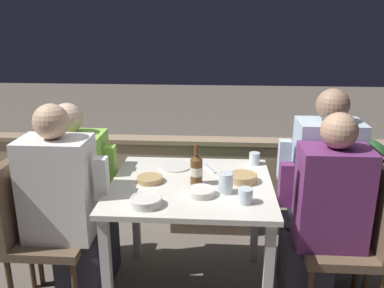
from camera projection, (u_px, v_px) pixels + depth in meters
name	position (u px, v px, depth m)	size (l,w,h in m)	color
parapet_wall	(201.00, 170.00, 3.77)	(9.00, 0.18, 0.62)	tan
dining_table	(191.00, 199.00, 2.40)	(0.94, 0.87, 0.76)	silver
planter_hedge	(215.00, 189.00, 3.35)	(0.70, 0.47, 0.56)	brown
chair_left_near	(33.00, 221.00, 2.33)	(0.43, 0.43, 0.94)	brown
person_white_polo	(67.00, 211.00, 2.29)	(0.48, 0.26, 1.25)	#282833
chair_left_far	(49.00, 196.00, 2.64)	(0.43, 0.43, 0.94)	brown
person_green_blouse	(80.00, 193.00, 2.62)	(0.50, 0.26, 1.19)	#282833
chair_right_near	(359.00, 229.00, 2.23)	(0.43, 0.43, 0.94)	brown
person_purple_stripe	(322.00, 220.00, 2.23)	(0.47, 0.26, 1.22)	#282833
chair_right_far	(350.00, 207.00, 2.49)	(0.43, 0.43, 0.94)	brown
person_blue_shirt	(318.00, 193.00, 2.47)	(0.47, 0.26, 1.30)	#282833
beer_bottle	(196.00, 169.00, 2.33)	(0.07, 0.07, 0.24)	brown
plate_0	(175.00, 167.00, 2.61)	(0.20, 0.20, 0.01)	silver
bowl_0	(146.00, 201.00, 2.09)	(0.16, 0.16, 0.05)	silver
bowl_1	(150.00, 179.00, 2.39)	(0.15, 0.15, 0.03)	tan
bowl_2	(201.00, 191.00, 2.21)	(0.15, 0.15, 0.04)	silver
bowl_3	(243.00, 177.00, 2.39)	(0.17, 0.17, 0.05)	tan
glass_cup_0	(245.00, 196.00, 2.11)	(0.08, 0.08, 0.08)	silver
glass_cup_1	(226.00, 183.00, 2.23)	(0.08, 0.08, 0.11)	silver
glass_cup_2	(254.00, 158.00, 2.66)	(0.07, 0.07, 0.08)	silver
fork_0	(210.00, 168.00, 2.59)	(0.09, 0.16, 0.01)	silver
potted_plant	(360.00, 176.00, 3.16)	(0.39, 0.39, 0.80)	brown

